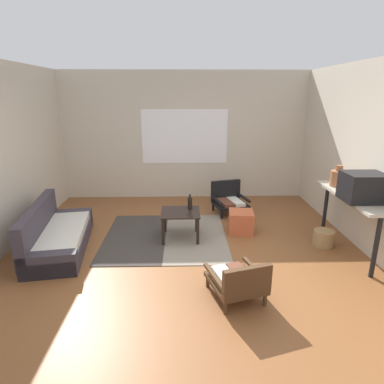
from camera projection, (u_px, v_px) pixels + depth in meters
The scene contains 14 objects.
ground_plane at pixel (186, 262), 4.48m from camera, with size 7.80×7.80×0.00m, color brown.
far_wall_with_window at pixel (185, 136), 7.02m from camera, with size 5.60×0.13×2.70m.
side_wall_right at pixel (380, 161), 4.44m from camera, with size 0.12×6.60×2.70m, color beige.
area_rug at pixel (166, 236), 5.27m from camera, with size 1.95×1.90×0.01m.
couch at pixel (56, 236), 4.81m from camera, with size 0.97×1.85×0.70m.
coffee_table at pixel (180, 217), 5.13m from camera, with size 0.61×0.57×0.45m.
armchair_by_window at pixel (229, 199), 6.33m from camera, with size 0.73×0.69×0.59m.
armchair_striped_foreground at pixel (238, 281), 3.61m from camera, with size 0.70×0.75×0.51m.
ottoman_orange at pixel (241, 222), 5.42m from camera, with size 0.40×0.40×0.36m, color #BC5633.
console_shelf at pixel (350, 202), 4.61m from camera, with size 0.36×1.60×0.86m.
crt_television at pixel (363, 187), 4.27m from camera, with size 0.51×0.43×0.38m.
clay_vase at pixel (338, 178), 4.97m from camera, with size 0.23×0.23×0.33m.
glass_bottle at pixel (190, 203), 5.20m from camera, with size 0.07×0.07×0.25m.
wicker_basket at pixel (324, 238), 4.95m from camera, with size 0.31×0.31×0.24m, color #9E7A4C.
Camera 1 is at (-0.02, -4.01, 2.23)m, focal length 30.41 mm.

